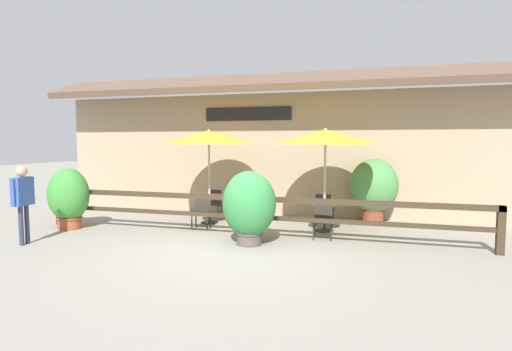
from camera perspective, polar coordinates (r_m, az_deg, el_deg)
ground_plane at (r=8.24m, az=-3.70°, el=-10.44°), size 60.00×60.00×0.00m
building_facade at (r=11.90m, az=2.94°, el=4.80°), size 14.28×1.49×4.23m
patio_railing at (r=9.07m, az=-1.48°, el=-4.53°), size 10.40×0.14×0.95m
patio_umbrella_near at (r=10.63m, az=-6.75°, el=5.42°), size 2.43×2.43×2.50m
dining_table_near at (r=10.74m, az=-6.66°, el=-3.64°), size 0.83×0.83×0.75m
chair_near_streetside at (r=10.15m, az=-7.75°, el=-4.92°), size 0.48×0.48×0.83m
chair_near_wallside at (r=11.37m, az=-5.43°, el=-3.85°), size 0.51×0.51×0.83m
patio_umbrella_middle at (r=9.70m, az=9.90°, el=5.44°), size 2.43×2.43×2.50m
dining_table_middle at (r=9.83m, az=9.75°, el=-4.47°), size 0.83×0.83×0.75m
chair_middle_streetside at (r=9.15m, az=9.54°, el=-6.00°), size 0.44×0.44×0.83m
chair_middle_wallside at (r=10.55m, az=9.72°, el=-4.57°), size 0.46×0.46×0.83m
potted_plant_corner_fern at (r=10.97m, az=-25.20°, el=-2.79°), size 1.02×0.91×1.52m
potted_plant_broad_leaf at (r=8.41m, az=-0.98°, el=-4.34°), size 1.14×1.02×1.56m
potted_plant_small_flowering at (r=11.10m, az=16.45°, el=-1.62°), size 1.27×1.14×1.72m
pedestrian at (r=9.71m, az=-30.38°, el=-2.33°), size 0.25×0.58×1.67m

